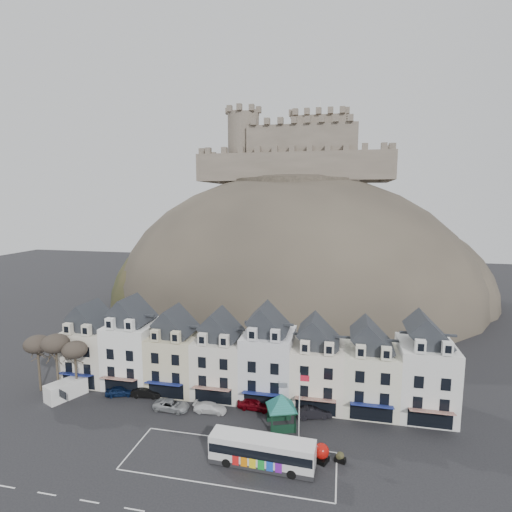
{
  "coord_description": "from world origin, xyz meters",
  "views": [
    {
      "loc": [
        12.83,
        -35.88,
        27.4
      ],
      "look_at": [
        -0.13,
        24.0,
        18.6
      ],
      "focal_mm": 28.0,
      "sensor_mm": 36.0,
      "label": 1
    }
  ],
  "objects_px": {
    "flagpole": "(300,401)",
    "car_maroon": "(255,404)",
    "car_navy": "(120,391)",
    "car_silver": "(172,405)",
    "car_white": "(210,408)",
    "bus_shelter": "(281,401)",
    "bus": "(262,450)",
    "white_van": "(66,389)",
    "red_buoy": "(321,453)",
    "car_black": "(147,392)",
    "car_charcoal": "(314,412)"
  },
  "relations": [
    {
      "from": "car_maroon",
      "to": "white_van",
      "type": "bearing_deg",
      "value": 99.16
    },
    {
      "from": "bus",
      "to": "white_van",
      "type": "relative_size",
      "value": 1.93
    },
    {
      "from": "red_buoy",
      "to": "car_black",
      "type": "distance_m",
      "value": 26.07
    },
    {
      "from": "bus_shelter",
      "to": "car_charcoal",
      "type": "xyz_separation_m",
      "value": [
        3.68,
        2.99,
        -2.6
      ]
    },
    {
      "from": "bus",
      "to": "car_maroon",
      "type": "bearing_deg",
      "value": 109.02
    },
    {
      "from": "flagpole",
      "to": "car_silver",
      "type": "distance_m",
      "value": 17.66
    },
    {
      "from": "car_white",
      "to": "car_maroon",
      "type": "height_order",
      "value": "car_maroon"
    },
    {
      "from": "car_navy",
      "to": "car_maroon",
      "type": "distance_m",
      "value": 19.28
    },
    {
      "from": "bus_shelter",
      "to": "red_buoy",
      "type": "distance_m",
      "value": 7.79
    },
    {
      "from": "flagpole",
      "to": "car_black",
      "type": "height_order",
      "value": "flagpole"
    },
    {
      "from": "bus",
      "to": "bus_shelter",
      "type": "relative_size",
      "value": 1.74
    },
    {
      "from": "flagpole",
      "to": "car_white",
      "type": "distance_m",
      "value": 12.95
    },
    {
      "from": "red_buoy",
      "to": "car_silver",
      "type": "distance_m",
      "value": 20.7
    },
    {
      "from": "bus_shelter",
      "to": "car_white",
      "type": "distance_m",
      "value": 9.99
    },
    {
      "from": "bus_shelter",
      "to": "car_silver",
      "type": "bearing_deg",
      "value": 156.61
    },
    {
      "from": "bus_shelter",
      "to": "white_van",
      "type": "xyz_separation_m",
      "value": [
        -30.31,
        0.89,
        -2.12
      ]
    },
    {
      "from": "flagpole",
      "to": "white_van",
      "type": "bearing_deg",
      "value": 175.37
    },
    {
      "from": "car_navy",
      "to": "car_silver",
      "type": "distance_m",
      "value": 8.92
    },
    {
      "from": "bus",
      "to": "white_van",
      "type": "bearing_deg",
      "value": 167.01
    },
    {
      "from": "car_navy",
      "to": "car_maroon",
      "type": "bearing_deg",
      "value": -107.74
    },
    {
      "from": "car_navy",
      "to": "white_van",
      "type": "bearing_deg",
      "value": 87.23
    },
    {
      "from": "red_buoy",
      "to": "car_white",
      "type": "relative_size",
      "value": 0.46
    },
    {
      "from": "white_van",
      "to": "car_silver",
      "type": "xyz_separation_m",
      "value": [
        15.69,
        0.0,
        -0.54
      ]
    },
    {
      "from": "bus",
      "to": "red_buoy",
      "type": "height_order",
      "value": "bus"
    },
    {
      "from": "car_white",
      "to": "car_charcoal",
      "type": "bearing_deg",
      "value": -85.65
    },
    {
      "from": "car_charcoal",
      "to": "car_black",
      "type": "bearing_deg",
      "value": 70.99
    },
    {
      "from": "bus",
      "to": "car_silver",
      "type": "height_order",
      "value": "bus"
    },
    {
      "from": "white_van",
      "to": "car_charcoal",
      "type": "relative_size",
      "value": 1.29
    },
    {
      "from": "car_maroon",
      "to": "car_silver",
      "type": "bearing_deg",
      "value": 107.01
    },
    {
      "from": "flagpole",
      "to": "car_maroon",
      "type": "relative_size",
      "value": 1.74
    },
    {
      "from": "car_navy",
      "to": "car_black",
      "type": "height_order",
      "value": "car_black"
    },
    {
      "from": "bus",
      "to": "car_black",
      "type": "height_order",
      "value": "bus"
    },
    {
      "from": "bus",
      "to": "car_maroon",
      "type": "relative_size",
      "value": 2.43
    },
    {
      "from": "bus_shelter",
      "to": "car_maroon",
      "type": "height_order",
      "value": "bus_shelter"
    },
    {
      "from": "bus_shelter",
      "to": "white_van",
      "type": "relative_size",
      "value": 1.11
    },
    {
      "from": "car_silver",
      "to": "car_maroon",
      "type": "xyz_separation_m",
      "value": [
        10.59,
        2.5,
        0.12
      ]
    },
    {
      "from": "white_van",
      "to": "car_black",
      "type": "xyz_separation_m",
      "value": [
        10.86,
        2.5,
        -0.51
      ]
    },
    {
      "from": "car_silver",
      "to": "car_charcoal",
      "type": "xyz_separation_m",
      "value": [
        18.3,
        2.1,
        0.07
      ]
    },
    {
      "from": "bus_shelter",
      "to": "car_navy",
      "type": "distance_m",
      "value": 23.63
    },
    {
      "from": "car_black",
      "to": "car_white",
      "type": "distance_m",
      "value": 10.12
    },
    {
      "from": "flagpole",
      "to": "car_maroon",
      "type": "bearing_deg",
      "value": 141.36
    },
    {
      "from": "car_black",
      "to": "car_maroon",
      "type": "bearing_deg",
      "value": -95.61
    },
    {
      "from": "car_white",
      "to": "bus_shelter",
      "type": "bearing_deg",
      "value": -101.0
    },
    {
      "from": "white_van",
      "to": "car_black",
      "type": "relative_size",
      "value": 1.37
    },
    {
      "from": "bus",
      "to": "car_navy",
      "type": "xyz_separation_m",
      "value": [
        -22.42,
        10.31,
        -1.04
      ]
    },
    {
      "from": "red_buoy",
      "to": "car_charcoal",
      "type": "xyz_separation_m",
      "value": [
        -1.4,
        8.42,
        -0.29
      ]
    },
    {
      "from": "flagpole",
      "to": "car_silver",
      "type": "xyz_separation_m",
      "value": [
        -17.03,
        2.65,
        -3.86
      ]
    },
    {
      "from": "car_silver",
      "to": "car_black",
      "type": "bearing_deg",
      "value": 64.01
    },
    {
      "from": "bus_shelter",
      "to": "red_buoy",
      "type": "relative_size",
      "value": 3.19
    },
    {
      "from": "red_buoy",
      "to": "white_van",
      "type": "distance_m",
      "value": 35.96
    }
  ]
}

